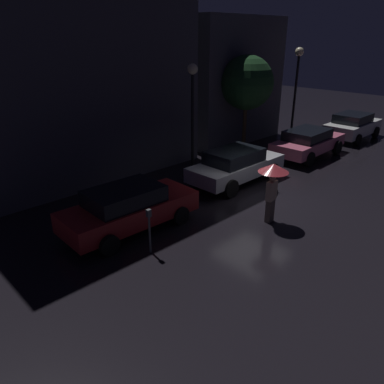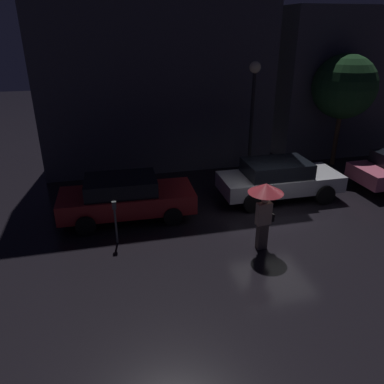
# 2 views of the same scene
# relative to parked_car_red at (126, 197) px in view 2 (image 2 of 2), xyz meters

# --- Properties ---
(ground_plane) EXTENTS (60.00, 60.00, 0.00)m
(ground_plane) POSITION_rel_parked_car_red_xyz_m (4.85, -1.26, -0.74)
(ground_plane) COLOR black
(building_facade_left) EXTENTS (9.73, 3.00, 10.94)m
(building_facade_left) POSITION_rel_parked_car_red_xyz_m (1.90, 5.24, 4.72)
(building_facade_left) COLOR #3D3D47
(building_facade_left) RESTS_ON ground
(building_facade_right) EXTENTS (6.31, 3.00, 6.64)m
(building_facade_right) POSITION_rel_parked_car_red_xyz_m (10.69, 5.24, 2.57)
(building_facade_right) COLOR #3D3D47
(building_facade_right) RESTS_ON ground
(parked_car_red) EXTENTS (4.37, 1.91, 1.43)m
(parked_car_red) POSITION_rel_parked_car_red_xyz_m (0.00, 0.00, 0.00)
(parked_car_red) COLOR maroon
(parked_car_red) RESTS_ON ground
(parked_car_silver) EXTENTS (4.38, 1.94, 1.44)m
(parked_car_silver) POSITION_rel_parked_car_red_xyz_m (5.52, 0.27, 0.02)
(parked_car_silver) COLOR #B7B7BF
(parked_car_silver) RESTS_ON ground
(pedestrian_with_umbrella) EXTENTS (0.96, 0.96, 2.00)m
(pedestrian_with_umbrella) POSITION_rel_parked_car_red_xyz_m (3.59, -2.78, 0.81)
(pedestrian_with_umbrella) COLOR #66564C
(pedestrian_with_umbrella) RESTS_ON ground
(parking_meter) EXTENTS (0.12, 0.10, 1.34)m
(parking_meter) POSITION_rel_parked_car_red_xyz_m (-0.41, -1.55, 0.08)
(parking_meter) COLOR #4C5154
(parking_meter) RESTS_ON ground
(street_lamp_near) EXTENTS (0.44, 0.44, 4.62)m
(street_lamp_near) POSITION_rel_parked_car_red_xyz_m (5.27, 2.55, 2.52)
(street_lamp_near) COLOR black
(street_lamp_near) RESTS_ON ground
(street_tree) EXTENTS (2.69, 2.69, 4.82)m
(street_tree) POSITION_rel_parked_car_red_xyz_m (9.58, 3.07, 2.72)
(street_tree) COLOR #473323
(street_tree) RESTS_ON ground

